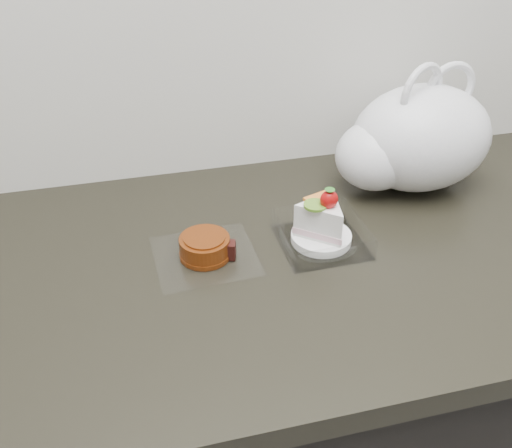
% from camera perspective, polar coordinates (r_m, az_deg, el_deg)
% --- Properties ---
extents(counter, '(2.04, 0.64, 0.90)m').
position_cam_1_polar(counter, '(1.26, 3.82, -19.11)').
color(counter, black).
rests_on(counter, ground).
extents(cake_tray, '(0.14, 0.14, 0.11)m').
position_cam_1_polar(cake_tray, '(0.94, 6.60, -0.44)').
color(cake_tray, white).
rests_on(cake_tray, counter).
extents(mooncake_wrap, '(0.17, 0.16, 0.04)m').
position_cam_1_polar(mooncake_wrap, '(0.92, -5.04, -2.46)').
color(mooncake_wrap, white).
rests_on(mooncake_wrap, counter).
extents(plastic_bag, '(0.34, 0.27, 0.24)m').
position_cam_1_polar(plastic_bag, '(1.10, 15.37, 8.06)').
color(plastic_bag, white).
rests_on(plastic_bag, counter).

